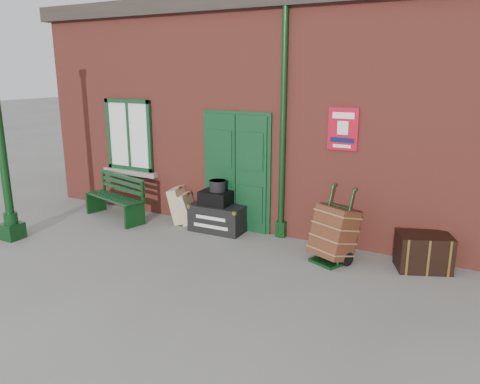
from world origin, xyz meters
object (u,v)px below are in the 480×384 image
Objects in this scene: bench at (117,196)px; porter_trolley at (334,234)px; houdini_trunk at (218,218)px; dark_trunk at (424,252)px.

porter_trolley is (4.62, -0.05, -0.00)m from bench.
houdini_trunk is at bearing 23.01° from bench.
dark_trunk reaches higher than houdini_trunk.
porter_trolley reaches higher than bench.
houdini_trunk is 0.86× the size of porter_trolley.
bench is 4.62m from porter_trolley.
dark_trunk is at bearing 17.56° from bench.
houdini_trunk is 3.70m from dark_trunk.
bench is 1.30× the size of porter_trolley.
porter_trolley is at bearing 13.97° from bench.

